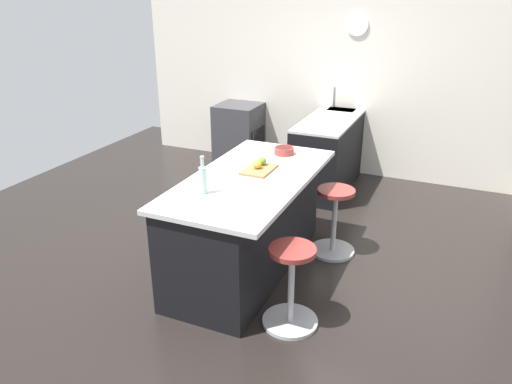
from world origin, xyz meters
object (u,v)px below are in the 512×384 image
apple_yellow (257,164)px  water_bottle (203,179)px  stool_middle (291,289)px  fruit_bowl (284,150)px  stool_by_window (334,223)px  cutting_board (259,169)px  kitchen_island (246,223)px  apple_green (262,161)px  oven_range (239,134)px

apple_yellow → water_bottle: 0.68m
stool_middle → fruit_bowl: bearing=-156.6°
stool_by_window → water_bottle: water_bottle is taller
stool_by_window → cutting_board: 0.98m
kitchen_island → apple_green: apple_green is taller
stool_middle → water_bottle: size_ratio=2.16×
stool_by_window → stool_middle: size_ratio=1.00×
kitchen_island → stool_middle: size_ratio=2.89×
cutting_board → fruit_bowl: 0.53m
kitchen_island → stool_by_window: bearing=132.9°
kitchen_island → stool_by_window: size_ratio=2.89×
oven_range → stool_middle: bearing=31.5°
stool_middle → cutting_board: 1.16m
kitchen_island → fruit_bowl: bearing=172.0°
stool_middle → apple_yellow: bearing=-141.1°
apple_green → water_bottle: size_ratio=0.25×
apple_green → water_bottle: water_bottle is taller
stool_by_window → cutting_board: cutting_board is taller
kitchen_island → water_bottle: (0.49, -0.14, 0.58)m
apple_green → oven_range: bearing=-150.0°
oven_range → kitchen_island: kitchen_island is taller
stool_by_window → fruit_bowl: bearing=-97.2°
cutting_board → water_bottle: bearing=-16.8°
stool_by_window → cutting_board: bearing=-53.2°
kitchen_island → stool_middle: 0.92m
cutting_board → fruit_bowl: (-0.52, 0.04, 0.03)m
stool_by_window → cutting_board: (0.45, -0.61, 0.62)m
cutting_board → fruit_bowl: fruit_bowl is taller
stool_by_window → stool_middle: same height
oven_range → cutting_board: bearing=29.2°
stool_middle → apple_yellow: 1.19m
oven_range → stool_by_window: bearing=44.5°
kitchen_island → water_bottle: water_bottle is taller
kitchen_island → water_bottle: bearing=-16.1°
fruit_bowl → apple_yellow: bearing=-6.1°
oven_range → fruit_bowl: size_ratio=4.56×
oven_range → water_bottle: size_ratio=2.82×
stool_middle → apple_green: 1.26m
stool_middle → cutting_board: bearing=-142.1°
apple_green → apple_yellow: same height
oven_range → stool_by_window: oven_range is taller
oven_range → water_bottle: (3.14, 1.19, 0.61)m
kitchen_island → apple_green: bearing=170.3°
stool_middle → water_bottle: (-0.12, -0.80, 0.73)m
stool_by_window → fruit_bowl: size_ratio=3.49×
apple_green → fruit_bowl: size_ratio=0.40×
cutting_board → apple_yellow: size_ratio=4.74×
stool_middle → fruit_bowl: (-1.30, -0.56, 0.65)m
oven_range → apple_green: apple_green is taller
apple_green → cutting_board: bearing=6.2°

